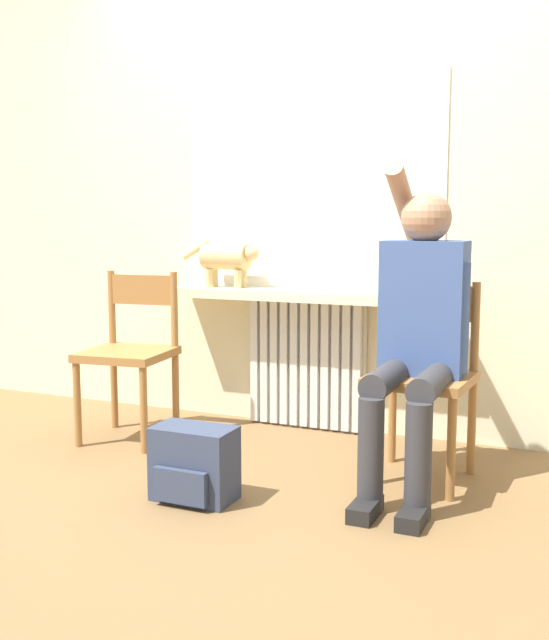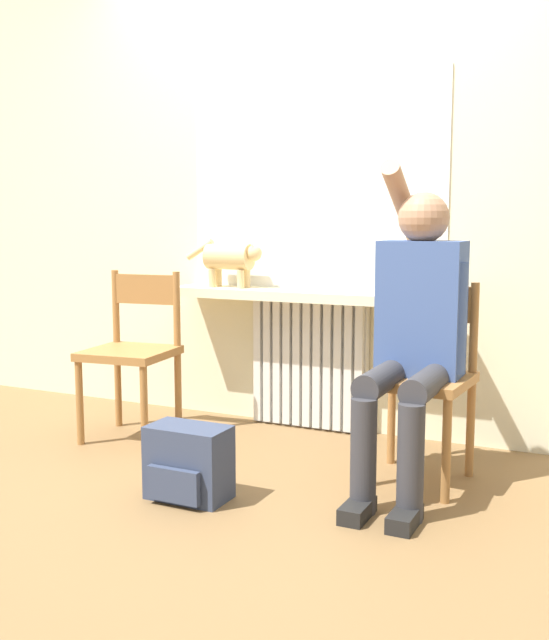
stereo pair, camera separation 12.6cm
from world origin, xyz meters
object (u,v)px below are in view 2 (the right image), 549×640
at_px(chair_right, 421,376).
at_px(person, 415,324).
at_px(chair_left, 133,350).
at_px(backpack, 188,464).
at_px(cat, 231,258).

xyz_separation_m(chair_right, person, (-0.00, -0.11, 0.23)).
bearing_deg(chair_left, person, -10.59).
bearing_deg(chair_right, person, -87.58).
bearing_deg(person, backpack, -145.92).
relative_size(chair_right, person, 0.62).
distance_m(chair_right, cat, 1.32).
distance_m(chair_left, backpack, 1.00).
xyz_separation_m(chair_left, backpack, (0.71, -0.62, -0.30)).
bearing_deg(cat, backpack, -69.72).
height_order(chair_left, chair_right, same).
distance_m(chair_left, chair_right, 1.48).
xyz_separation_m(chair_right, cat, (-1.16, 0.45, 0.45)).
xyz_separation_m(person, backpack, (-0.76, -0.51, -0.54)).
bearing_deg(chair_left, backpack, -47.49).
relative_size(chair_left, backpack, 2.61).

